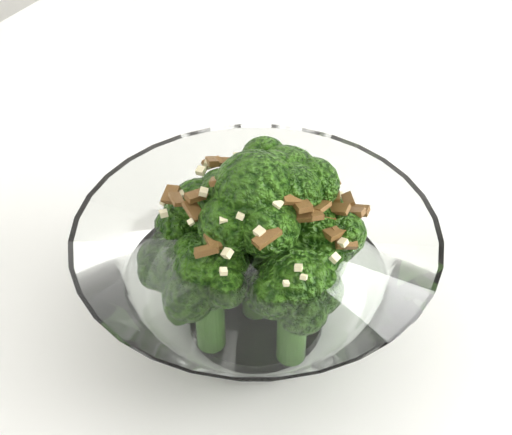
{
  "coord_description": "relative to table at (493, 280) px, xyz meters",
  "views": [
    {
      "loc": [
        -0.15,
        -0.42,
        1.17
      ],
      "look_at": [
        -0.19,
        -0.05,
        0.85
      ],
      "focal_mm": 55.0,
      "sensor_mm": 36.0,
      "label": 1
    }
  ],
  "objects": [
    {
      "name": "table",
      "position": [
        0.0,
        0.0,
        0.0
      ],
      "size": [
        1.42,
        1.23,
        0.75
      ],
      "color": "white",
      "rests_on": "ground"
    },
    {
      "name": "broccoli_dish",
      "position": [
        -0.19,
        -0.13,
        0.12
      ],
      "size": [
        0.23,
        0.23,
        0.14
      ],
      "color": "white",
      "rests_on": "table"
    }
  ]
}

